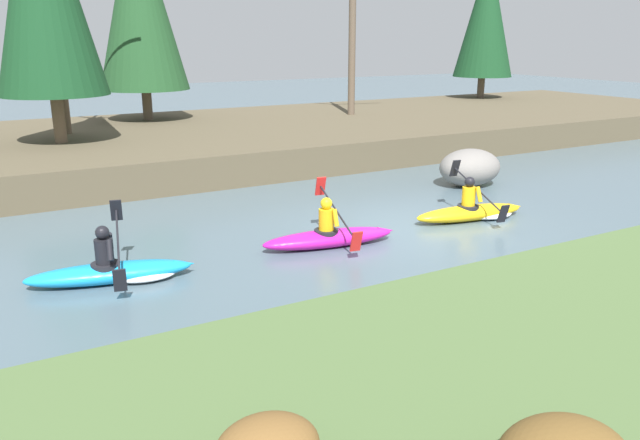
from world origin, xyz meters
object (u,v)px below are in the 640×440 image
kayaker_lead (474,211)px  boulder_midstream (470,167)px  kayaker_middle (330,236)px  kayaker_trailing (117,271)px

kayaker_lead → boulder_midstream: size_ratio=1.54×
kayaker_lead → kayaker_middle: size_ratio=1.00×
kayaker_trailing → boulder_midstream: (10.09, 2.50, 0.31)m
kayaker_trailing → boulder_midstream: bearing=25.7°
kayaker_middle → boulder_midstream: kayaker_middle is taller
kayaker_trailing → boulder_midstream: 10.40m
kayaker_middle → boulder_midstream: 6.59m
kayaker_lead → boulder_midstream: (2.23, 2.62, 0.31)m
kayaker_lead → boulder_midstream: bearing=57.6°
kayaker_lead → kayaker_trailing: size_ratio=1.00×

